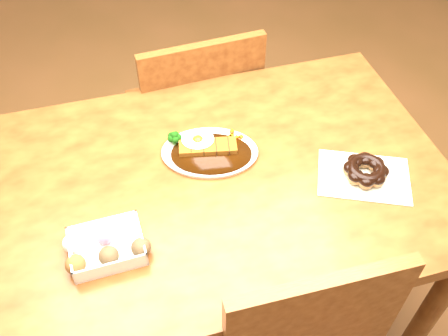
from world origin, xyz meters
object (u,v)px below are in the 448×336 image
object	(u,v)px
chair_far	(195,117)
pon_de_ring	(365,171)
table	(217,201)
donut_box	(105,247)
katsu_curry_plate	(208,150)

from	to	relation	value
chair_far	pon_de_ring	xyz separation A→B (m)	(0.30, -0.64, 0.29)
table	chair_far	bearing A→B (deg)	83.38
table	pon_de_ring	xyz separation A→B (m)	(0.36, -0.10, 0.12)
table	donut_box	distance (m)	0.35
katsu_curry_plate	pon_de_ring	distance (m)	0.41
chair_far	katsu_curry_plate	distance (m)	0.53
chair_far	katsu_curry_plate	xyz separation A→B (m)	(-0.06, -0.45, 0.28)
table	donut_box	xyz separation A→B (m)	(-0.30, -0.15, 0.12)
table	katsu_curry_plate	xyz separation A→B (m)	(0.00, 0.09, 0.11)
katsu_curry_plate	donut_box	world-z (taller)	katsu_curry_plate
table	donut_box	world-z (taller)	donut_box
chair_far	table	bearing A→B (deg)	79.86
katsu_curry_plate	pon_de_ring	world-z (taller)	katsu_curry_plate
chair_far	pon_de_ring	size ratio (longest dim) A/B	3.16
table	katsu_curry_plate	world-z (taller)	katsu_curry_plate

